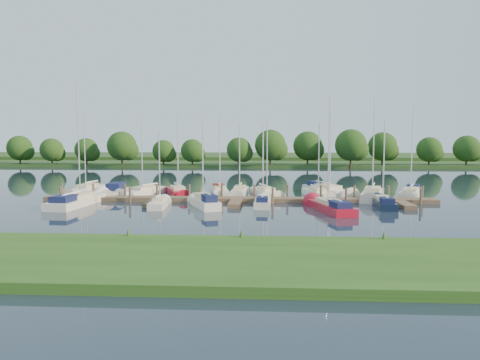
# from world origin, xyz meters

# --- Properties ---
(ground) EXTENTS (260.00, 260.00, 0.00)m
(ground) POSITION_xyz_m (0.00, 0.00, 0.00)
(ground) COLOR #182030
(ground) RESTS_ON ground
(near_bank) EXTENTS (90.00, 10.00, 0.50)m
(near_bank) POSITION_xyz_m (0.00, -16.00, 0.25)
(near_bank) COLOR #264B15
(near_bank) RESTS_ON ground
(dock) EXTENTS (40.00, 6.00, 0.40)m
(dock) POSITION_xyz_m (0.00, 7.31, 0.20)
(dock) COLOR #4C3F2A
(dock) RESTS_ON ground
(mooring_pilings) EXTENTS (38.24, 2.84, 2.00)m
(mooring_pilings) POSITION_xyz_m (0.00, 8.43, 0.60)
(mooring_pilings) COLOR #473D33
(mooring_pilings) RESTS_ON ground
(far_shore) EXTENTS (180.00, 30.00, 0.60)m
(far_shore) POSITION_xyz_m (0.00, 75.00, 0.30)
(far_shore) COLOR #1C3C17
(far_shore) RESTS_ON ground
(distant_hill) EXTENTS (220.00, 40.00, 1.40)m
(distant_hill) POSITION_xyz_m (0.00, 100.00, 0.70)
(distant_hill) COLOR #385926
(distant_hill) RESTS_ON ground
(treeline) EXTENTS (146.48, 9.12, 8.18)m
(treeline) POSITION_xyz_m (0.06, 62.03, 4.13)
(treeline) COLOR #38281C
(treeline) RESTS_ON ground
(sailboat_n_0) EXTENTS (2.80, 8.12, 10.33)m
(sailboat_n_0) POSITION_xyz_m (-17.95, 13.63, 0.28)
(sailboat_n_0) COLOR silver
(sailboat_n_0) RESTS_ON ground
(motorboat) EXTENTS (2.12, 6.62, 1.83)m
(motorboat) POSITION_xyz_m (-13.93, 11.75, 0.37)
(motorboat) COLOR silver
(motorboat) RESTS_ON ground
(sailboat_n_2) EXTENTS (4.46, 7.54, 9.73)m
(sailboat_n_2) POSITION_xyz_m (-11.13, 13.28, 0.26)
(sailboat_n_2) COLOR silver
(sailboat_n_2) RESTS_ON ground
(sailboat_n_3) EXTENTS (3.85, 7.34, 9.45)m
(sailboat_n_3) POSITION_xyz_m (-7.09, 12.88, 0.27)
(sailboat_n_3) COLOR #A20E23
(sailboat_n_3) RESTS_ON ground
(sailboat_n_4) EXTENTS (2.84, 7.42, 9.35)m
(sailboat_n_4) POSITION_xyz_m (-2.35, 13.27, 0.31)
(sailboat_n_4) COLOR silver
(sailboat_n_4) RESTS_ON ground
(sailboat_n_5) EXTENTS (1.78, 6.67, 8.59)m
(sailboat_n_5) POSITION_xyz_m (-0.10, 13.76, 0.27)
(sailboat_n_5) COLOR silver
(sailboat_n_5) RESTS_ON ground
(sailboat_n_6) EXTENTS (3.71, 7.14, 9.20)m
(sailboat_n_6) POSITION_xyz_m (2.94, 12.75, 0.27)
(sailboat_n_6) COLOR silver
(sailboat_n_6) RESTS_ON ground
(sailboat_n_7) EXTENTS (2.98, 6.60, 8.44)m
(sailboat_n_7) POSITION_xyz_m (8.64, 12.50, 0.27)
(sailboat_n_7) COLOR silver
(sailboat_n_7) RESTS_ON ground
(sailboat_n_8) EXTENTS (5.16, 9.28, 11.85)m
(sailboat_n_8) POSITION_xyz_m (10.10, 15.07, 0.32)
(sailboat_n_8) COLOR silver
(sailboat_n_8) RESTS_ON ground
(sailboat_n_9) EXTENTS (3.96, 8.66, 11.09)m
(sailboat_n_9) POSITION_xyz_m (14.32, 10.99, 0.28)
(sailboat_n_9) COLOR silver
(sailboat_n_9) RESTS_ON ground
(sailboat_n_10) EXTENTS (4.35, 7.81, 10.06)m
(sailboat_n_10) POSITION_xyz_m (19.01, 13.18, 0.31)
(sailboat_n_10) COLOR silver
(sailboat_n_10) RESTS_ON ground
(sailboat_s_0) EXTENTS (2.94, 9.87, 12.38)m
(sailboat_s_0) POSITION_xyz_m (-15.26, 4.53, 0.32)
(sailboat_s_0) COLOR silver
(sailboat_s_0) RESTS_ON ground
(sailboat_s_1) EXTENTS (1.68, 5.82, 7.59)m
(sailboat_s_1) POSITION_xyz_m (-7.08, 3.76, 0.27)
(sailboat_s_1) COLOR silver
(sailboat_s_1) RESTS_ON ground
(sailboat_s_2) EXTENTS (3.71, 6.65, 8.98)m
(sailboat_s_2) POSITION_xyz_m (-2.85, 3.82, 0.35)
(sailboat_s_2) COLOR silver
(sailboat_s_2) RESTS_ON ground
(sailboat_s_3) EXTENTS (1.61, 6.25, 8.09)m
(sailboat_s_3) POSITION_xyz_m (2.63, 5.12, 0.31)
(sailboat_s_3) COLOR silver
(sailboat_s_3) RESTS_ON ground
(sailboat_s_4) EXTENTS (3.70, 8.39, 10.56)m
(sailboat_s_4) POSITION_xyz_m (8.63, 2.33, 0.32)
(sailboat_s_4) COLOR #A20E23
(sailboat_s_4) RESTS_ON ground
(sailboat_s_5) EXTENTS (1.97, 6.72, 8.60)m
(sailboat_s_5) POSITION_xyz_m (14.04, 5.08, 0.31)
(sailboat_s_5) COLOR black
(sailboat_s_5) RESTS_ON ground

